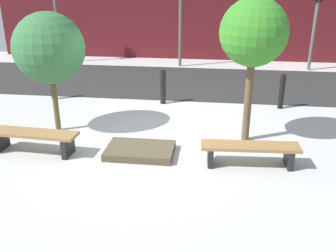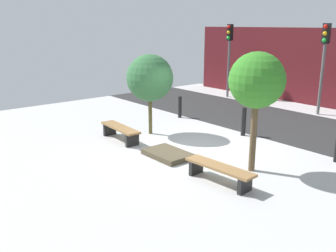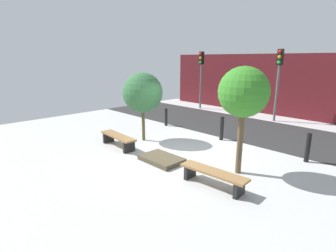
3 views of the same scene
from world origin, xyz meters
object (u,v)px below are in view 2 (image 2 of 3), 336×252
(planter_bed, at_px, (168,154))
(traffic_light_west, at_px, (229,47))
(tree_behind_right_bench, at_px, (257,81))
(bench_right, at_px, (219,170))
(tree_behind_left_bench, at_px, (150,78))
(bollard_left, at_px, (244,122))
(bench_left, at_px, (120,130))
(traffic_light_mid_west, at_px, (324,52))
(bollard_far_left, at_px, (180,107))

(planter_bed, bearing_deg, traffic_light_west, 121.74)
(tree_behind_right_bench, height_order, traffic_light_west, traffic_light_west)
(bench_right, bearing_deg, planter_bed, 171.24)
(tree_behind_left_bench, distance_m, bollard_left, 3.42)
(bench_left, relative_size, traffic_light_mid_west, 0.51)
(bench_left, distance_m, bollard_left, 4.07)
(bollard_left, distance_m, traffic_light_west, 7.15)
(planter_bed, height_order, bollard_left, bollard_left)
(bench_right, xyz_separation_m, tree_behind_left_bench, (-4.28, 1.20, 1.59))
(bollard_far_left, bearing_deg, tree_behind_left_bench, -64.63)
(tree_behind_right_bench, height_order, traffic_light_mid_west, traffic_light_mid_west)
(tree_behind_right_bench, distance_m, bollard_far_left, 6.10)
(bench_right, relative_size, tree_behind_right_bench, 0.62)
(bench_right, distance_m, bollard_left, 4.08)
(bollard_left, bearing_deg, bollard_far_left, 180.00)
(bench_left, bearing_deg, tree_behind_right_bench, 19.10)
(bench_left, height_order, traffic_light_west, traffic_light_west)
(bench_right, distance_m, bollard_far_left, 6.38)
(tree_behind_left_bench, height_order, traffic_light_west, traffic_light_west)
(tree_behind_right_bench, bearing_deg, traffic_light_west, 135.36)
(bench_right, xyz_separation_m, bollard_left, (-2.14, 3.46, 0.17))
(bollard_left, bearing_deg, bench_left, -121.72)
(bench_right, relative_size, bollard_left, 1.94)
(bench_right, height_order, traffic_light_mid_west, traffic_light_mid_west)
(bench_left, distance_m, planter_bed, 2.17)
(bench_left, xyz_separation_m, tree_behind_left_bench, (0.00, 1.20, 1.57))
(tree_behind_right_bench, bearing_deg, bench_right, -90.00)
(tree_behind_right_bench, bearing_deg, bollard_far_left, 157.10)
(bench_left, height_order, bollard_far_left, bollard_far_left)
(bench_left, height_order, planter_bed, bench_left)
(tree_behind_left_bench, bearing_deg, bollard_left, 46.58)
(tree_behind_right_bench, bearing_deg, traffic_light_mid_west, 106.99)
(planter_bed, bearing_deg, bollard_far_left, 134.56)
(bench_right, xyz_separation_m, traffic_light_west, (-7.10, 8.21, 2.18))
(bench_right, bearing_deg, bench_left, 176.58)
(tree_behind_left_bench, height_order, bollard_far_left, tree_behind_left_bench)
(tree_behind_left_bench, xyz_separation_m, tree_behind_right_bench, (4.28, 0.00, 0.39))
(bollard_far_left, bearing_deg, traffic_light_mid_west, 55.90)
(planter_bed, distance_m, traffic_light_mid_west, 8.37)
(bollard_left, xyz_separation_m, traffic_light_mid_west, (0.00, 4.75, 2.03))
(tree_behind_right_bench, distance_m, traffic_light_mid_west, 7.33)
(bench_right, bearing_deg, bollard_far_left, 143.68)
(bench_left, distance_m, bollard_far_left, 3.63)
(bollard_left, relative_size, traffic_light_mid_west, 0.26)
(planter_bed, height_order, tree_behind_right_bench, tree_behind_right_bench)
(traffic_light_mid_west, bearing_deg, bench_left, -104.62)
(planter_bed, distance_m, tree_behind_right_bench, 3.24)
(bench_left, relative_size, bollard_far_left, 2.16)
(bollard_far_left, bearing_deg, bollard_left, 0.00)
(bench_right, xyz_separation_m, tree_behind_right_bench, (0.00, 1.20, 1.98))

